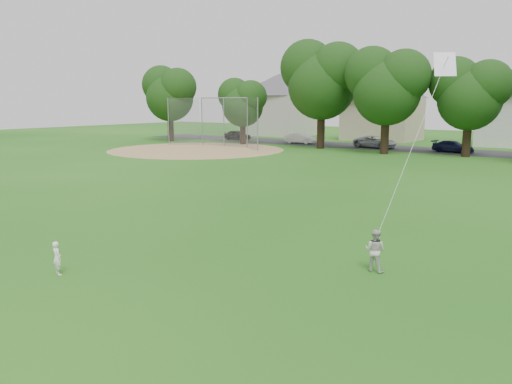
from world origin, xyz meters
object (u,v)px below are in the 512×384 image
Objects in this scene: kite at (411,151)px; baseball_backstop at (221,122)px; older_boy at (375,250)px; toddler at (57,258)px.

kite is 41.05m from baseball_backstop.
older_boy is 3.16m from kite.
toddler is at bearing -137.40° from kite.
toddler is at bearing 37.00° from older_boy.
baseball_backstop is (-30.74, 27.20, -0.82)m from kite.
older_boy is at bearing -132.08° from toddler.
kite is (7.64, 7.02, 2.98)m from toddler.
toddler is 10.79m from kite.
baseball_backstop reaches higher than older_boy.
older_boy is 41.66m from baseball_backstop.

